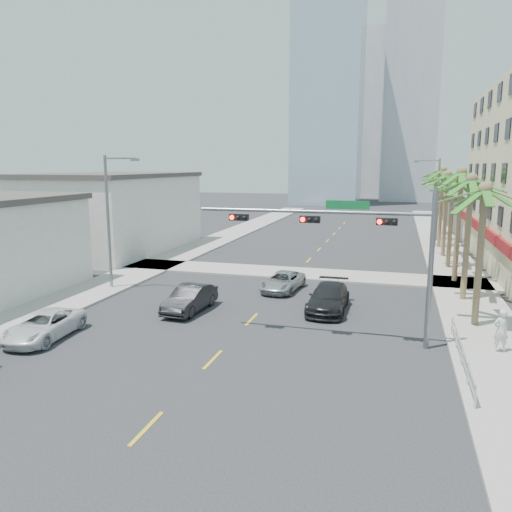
% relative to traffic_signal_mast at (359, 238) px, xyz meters
% --- Properties ---
extents(ground, '(260.00, 260.00, 0.00)m').
position_rel_traffic_signal_mast_xyz_m(ground, '(-5.78, -7.95, -5.06)').
color(ground, '#262628').
rests_on(ground, ground).
extents(sidewalk_right, '(4.00, 120.00, 0.15)m').
position_rel_traffic_signal_mast_xyz_m(sidewalk_right, '(6.22, 12.05, -4.99)').
color(sidewalk_right, gray).
rests_on(sidewalk_right, ground).
extents(sidewalk_left, '(4.00, 120.00, 0.15)m').
position_rel_traffic_signal_mast_xyz_m(sidewalk_left, '(-17.78, 12.05, -4.99)').
color(sidewalk_left, gray).
rests_on(sidewalk_left, ground).
extents(sidewalk_cross, '(80.00, 4.00, 0.15)m').
position_rel_traffic_signal_mast_xyz_m(sidewalk_cross, '(-5.78, 14.05, -4.99)').
color(sidewalk_cross, gray).
rests_on(sidewalk_cross, ground).
extents(building_left_far, '(11.00, 18.00, 7.20)m').
position_rel_traffic_signal_mast_xyz_m(building_left_far, '(-25.28, 20.05, -1.46)').
color(building_left_far, beige).
rests_on(building_left_far, ground).
extents(tower_far_left, '(14.00, 14.00, 48.00)m').
position_rel_traffic_signal_mast_xyz_m(tower_far_left, '(-13.78, 87.05, 18.94)').
color(tower_far_left, '#99B2C6').
rests_on(tower_far_left, ground).
extents(tower_far_right, '(12.00, 12.00, 60.00)m').
position_rel_traffic_signal_mast_xyz_m(tower_far_right, '(3.22, 102.05, 24.94)').
color(tower_far_right, '#ADADB2').
rests_on(tower_far_right, ground).
extents(tower_far_center, '(16.00, 16.00, 42.00)m').
position_rel_traffic_signal_mast_xyz_m(tower_far_center, '(-8.78, 117.05, 15.94)').
color(tower_far_center, '#ADADB2').
rests_on(tower_far_center, ground).
extents(traffic_signal_mast, '(11.12, 0.54, 7.20)m').
position_rel_traffic_signal_mast_xyz_m(traffic_signal_mast, '(0.00, 0.00, 0.00)').
color(traffic_signal_mast, slate).
rests_on(traffic_signal_mast, ground).
extents(palm_tree_0, '(4.80, 4.80, 7.80)m').
position_rel_traffic_signal_mast_xyz_m(palm_tree_0, '(5.82, 4.05, 2.02)').
color(palm_tree_0, brown).
rests_on(palm_tree_0, ground).
extents(palm_tree_1, '(4.80, 4.80, 8.16)m').
position_rel_traffic_signal_mast_xyz_m(palm_tree_1, '(5.82, 9.25, 2.37)').
color(palm_tree_1, brown).
rests_on(palm_tree_1, ground).
extents(palm_tree_2, '(4.80, 4.80, 8.52)m').
position_rel_traffic_signal_mast_xyz_m(palm_tree_2, '(5.82, 14.45, 2.72)').
color(palm_tree_2, brown).
rests_on(palm_tree_2, ground).
extents(palm_tree_3, '(4.80, 4.80, 7.80)m').
position_rel_traffic_signal_mast_xyz_m(palm_tree_3, '(5.82, 19.65, 2.02)').
color(palm_tree_3, brown).
rests_on(palm_tree_3, ground).
extents(palm_tree_4, '(4.80, 4.80, 8.16)m').
position_rel_traffic_signal_mast_xyz_m(palm_tree_4, '(5.82, 24.85, 2.37)').
color(palm_tree_4, brown).
rests_on(palm_tree_4, ground).
extents(palm_tree_5, '(4.80, 4.80, 8.52)m').
position_rel_traffic_signal_mast_xyz_m(palm_tree_5, '(5.82, 30.05, 2.72)').
color(palm_tree_5, brown).
rests_on(palm_tree_5, ground).
extents(palm_tree_6, '(4.80, 4.80, 7.80)m').
position_rel_traffic_signal_mast_xyz_m(palm_tree_6, '(5.82, 35.25, 2.02)').
color(palm_tree_6, brown).
rests_on(palm_tree_6, ground).
extents(palm_tree_7, '(4.80, 4.80, 8.16)m').
position_rel_traffic_signal_mast_xyz_m(palm_tree_7, '(5.82, 40.45, 2.37)').
color(palm_tree_7, brown).
rests_on(palm_tree_7, ground).
extents(streetlight_left, '(2.55, 0.25, 9.00)m').
position_rel_traffic_signal_mast_xyz_m(streetlight_left, '(-16.78, 6.05, -0.00)').
color(streetlight_left, slate).
rests_on(streetlight_left, ground).
extents(streetlight_right, '(2.55, 0.25, 9.00)m').
position_rel_traffic_signal_mast_xyz_m(streetlight_right, '(5.21, 30.05, -0.00)').
color(streetlight_right, slate).
rests_on(streetlight_right, ground).
extents(guardrail, '(0.08, 8.08, 1.00)m').
position_rel_traffic_signal_mast_xyz_m(guardrail, '(4.52, -1.95, -4.39)').
color(guardrail, silver).
rests_on(guardrail, ground).
extents(car_parked_far, '(2.48, 4.85, 1.31)m').
position_rel_traffic_signal_mast_xyz_m(car_parked_far, '(-14.66, -3.67, -4.41)').
color(car_parked_far, silver).
rests_on(car_parked_far, ground).
extents(car_lane_left, '(1.87, 4.62, 1.49)m').
position_rel_traffic_signal_mast_xyz_m(car_lane_left, '(-9.66, 2.57, -4.32)').
color(car_lane_left, black).
rests_on(car_lane_left, ground).
extents(car_lane_center, '(2.60, 4.75, 1.26)m').
position_rel_traffic_signal_mast_xyz_m(car_lane_center, '(-5.58, 8.76, -4.43)').
color(car_lane_center, '#B3B4B8').
rests_on(car_lane_center, ground).
extents(car_lane_right, '(2.16, 5.25, 1.52)m').
position_rel_traffic_signal_mast_xyz_m(car_lane_right, '(-1.97, 4.89, -4.30)').
color(car_lane_right, black).
rests_on(car_lane_right, ground).
extents(pedestrian, '(0.83, 0.68, 1.95)m').
position_rel_traffic_signal_mast_xyz_m(pedestrian, '(6.34, 0.14, -3.94)').
color(pedestrian, silver).
rests_on(pedestrian, sidewalk_right).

